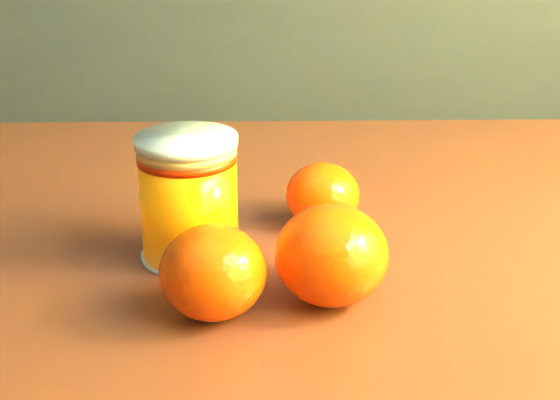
# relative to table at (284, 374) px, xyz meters

# --- Properties ---
(kitchen_counter) EXTENTS (3.15, 0.60, 0.90)m
(kitchen_counter) POSITION_rel_table_xyz_m (-0.89, 1.25, -0.20)
(kitchen_counter) COLOR #4B4C50
(kitchen_counter) RESTS_ON ground
(table) EXTENTS (1.11, 0.88, 0.74)m
(table) POSITION_rel_table_xyz_m (0.00, 0.00, 0.00)
(table) COLOR maroon
(table) RESTS_ON ground
(juice_glass) EXTENTS (0.07, 0.07, 0.09)m
(juice_glass) POSITION_rel_table_xyz_m (-0.07, -0.00, 0.14)
(juice_glass) COLOR orange
(juice_glass) RESTS_ON table
(orange_front) EXTENTS (0.08, 0.08, 0.06)m
(orange_front) POSITION_rel_table_xyz_m (0.04, -0.04, 0.13)
(orange_front) COLOR #FD4205
(orange_front) RESTS_ON table
(orange_back) EXTENTS (0.06, 0.06, 0.05)m
(orange_back) POSITION_rel_table_xyz_m (0.02, 0.07, 0.12)
(orange_back) COLOR #FD4205
(orange_back) RESTS_ON table
(orange_extra) EXTENTS (0.09, 0.09, 0.06)m
(orange_extra) POSITION_rel_table_xyz_m (-0.03, -0.08, 0.12)
(orange_extra) COLOR #FD4205
(orange_extra) RESTS_ON table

